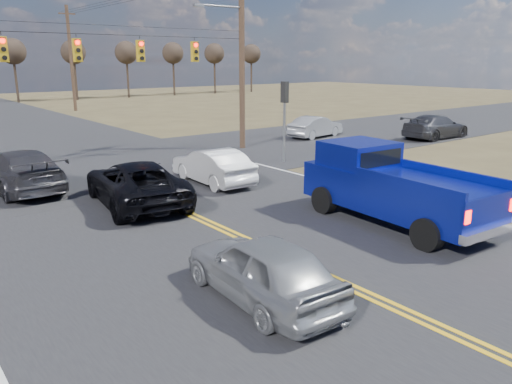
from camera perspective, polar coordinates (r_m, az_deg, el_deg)
ground at (r=10.38m, az=18.86°, el=-13.98°), size 160.00×160.00×0.00m
road_main at (r=17.39m, az=-9.66°, el=-1.65°), size 14.00×120.00×0.02m
road_cross at (r=24.54m, az=-18.69°, el=2.58°), size 120.00×12.00×0.02m
signal_gantry at (r=24.03m, az=-18.37°, el=14.56°), size 19.60×4.83×10.00m
utility_poles at (r=23.12m, az=-18.91°, el=14.94°), size 19.60×58.32×10.00m
treeline at (r=32.67m, az=-25.10°, el=14.93°), size 87.00×117.80×7.40m
pickup_truck at (r=15.80m, az=15.16°, el=0.62°), size 2.83×6.35×2.33m
silver_suv at (r=10.42m, az=0.72°, el=-8.68°), size 1.92×4.25×1.41m
black_suv at (r=17.72m, az=-13.57°, el=1.01°), size 3.35×5.83×1.53m
white_car_queue at (r=20.33m, az=-4.98°, el=2.97°), size 1.71×4.41×1.43m
dgrey_car_queue at (r=21.11m, az=-25.30°, el=2.24°), size 2.38×5.52×1.58m
cross_car_east_near at (r=32.95m, az=6.83°, el=7.41°), size 2.07×4.35×1.38m
cross_car_east_far at (r=34.27m, az=19.85°, el=7.04°), size 2.16×5.23×1.51m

